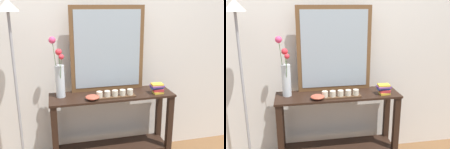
% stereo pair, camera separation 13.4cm
% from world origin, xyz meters
% --- Properties ---
extents(wall_back, '(6.40, 0.08, 2.70)m').
position_xyz_m(wall_back, '(0.00, 0.29, 1.35)').
color(wall_back, silver).
rests_on(wall_back, ground).
extents(console_table, '(1.20, 0.34, 0.78)m').
position_xyz_m(console_table, '(0.00, 0.00, 0.47)').
color(console_table, black).
rests_on(console_table, ground).
extents(mirror_leaning, '(0.73, 0.03, 0.84)m').
position_xyz_m(mirror_leaning, '(-0.01, 0.14, 1.20)').
color(mirror_leaning, brown).
rests_on(mirror_leaning, console_table).
extents(tall_vase_left, '(0.12, 0.15, 0.57)m').
position_xyz_m(tall_vase_left, '(-0.49, 0.04, 1.00)').
color(tall_vase_left, silver).
rests_on(tall_vase_left, console_table).
extents(candle_tray, '(0.39, 0.09, 0.07)m').
position_xyz_m(candle_tray, '(0.01, -0.08, 0.81)').
color(candle_tray, '#472D1C').
rests_on(candle_tray, console_table).
extents(decorative_bowl, '(0.13, 0.13, 0.04)m').
position_xyz_m(decorative_bowl, '(-0.21, -0.10, 0.81)').
color(decorative_bowl, '#B24C38').
rests_on(decorative_bowl, console_table).
extents(book_stack, '(0.13, 0.10, 0.10)m').
position_xyz_m(book_stack, '(0.44, -0.07, 0.83)').
color(book_stack, gold).
rests_on(book_stack, console_table).
extents(floor_lamp, '(0.24, 0.24, 1.67)m').
position_xyz_m(floor_lamp, '(-0.87, -0.02, 1.13)').
color(floor_lamp, '#9E9EA3').
rests_on(floor_lamp, ground).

